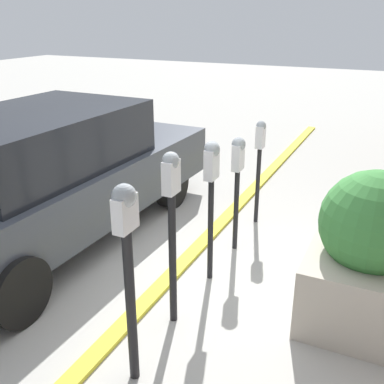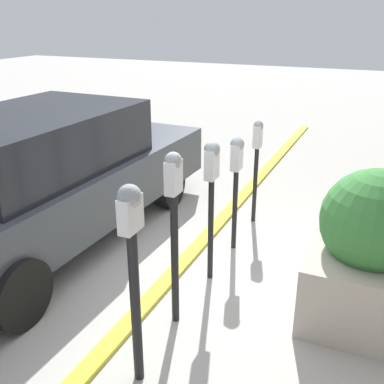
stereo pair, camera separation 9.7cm
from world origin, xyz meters
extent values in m
plane|color=#ADAAA3|center=(0.00, 0.00, 0.00)|extent=(40.00, 40.00, 0.00)
cube|color=gold|center=(0.00, 0.08, 0.02)|extent=(14.04, 0.16, 0.04)
cylinder|color=black|center=(-1.50, -0.31, 0.61)|extent=(0.07, 0.07, 1.23)
cube|color=silver|center=(-1.50, -0.31, 1.35)|extent=(0.19, 0.09, 0.24)
sphere|color=gray|center=(-1.50, -0.31, 1.47)|extent=(0.16, 0.16, 0.16)
cylinder|color=black|center=(-0.77, -0.26, 0.61)|extent=(0.07, 0.07, 1.22)
cube|color=silver|center=(-0.77, -0.26, 1.35)|extent=(0.16, 0.09, 0.27)
sphere|color=gray|center=(-0.77, -0.26, 1.49)|extent=(0.14, 0.14, 0.14)
cylinder|color=black|center=(0.00, -0.29, 0.54)|extent=(0.06, 0.06, 1.09)
cube|color=silver|center=(0.00, -0.29, 1.24)|extent=(0.18, 0.09, 0.29)
sphere|color=gray|center=(0.00, -0.29, 1.38)|extent=(0.15, 0.15, 0.15)
cylinder|color=black|center=(0.70, -0.30, 0.48)|extent=(0.06, 0.06, 0.96)
cube|color=silver|center=(0.70, -0.30, 1.11)|extent=(0.18, 0.09, 0.29)
sphere|color=gray|center=(0.70, -0.30, 1.25)|extent=(0.15, 0.15, 0.15)
cylinder|color=black|center=(1.50, -0.30, 0.50)|extent=(0.05, 0.05, 1.00)
cube|color=silver|center=(1.50, -0.30, 1.14)|extent=(0.14, 0.09, 0.28)
sphere|color=gray|center=(1.50, -0.30, 1.28)|extent=(0.12, 0.12, 0.12)
cube|color=#B2A899|center=(-0.03, -1.76, 0.32)|extent=(1.12, 0.98, 0.65)
sphere|color=#387A38|center=(-0.03, -1.76, 0.94)|extent=(0.90, 0.90, 0.90)
cube|color=#383D47|center=(0.06, 1.75, 0.64)|extent=(4.67, 1.87, 0.63)
cube|color=black|center=(-0.13, 1.75, 1.27)|extent=(2.44, 1.61, 0.63)
cylinder|color=black|center=(1.49, 0.94, 0.32)|extent=(0.64, 0.21, 0.64)
cylinder|color=black|center=(1.49, 2.56, 0.32)|extent=(0.64, 0.21, 0.64)
cylinder|color=black|center=(-1.38, 0.94, 0.32)|extent=(0.64, 0.21, 0.64)
camera|label=1|loc=(-3.70, -1.83, 2.55)|focal=42.00mm
camera|label=2|loc=(-3.74, -1.74, 2.55)|focal=42.00mm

